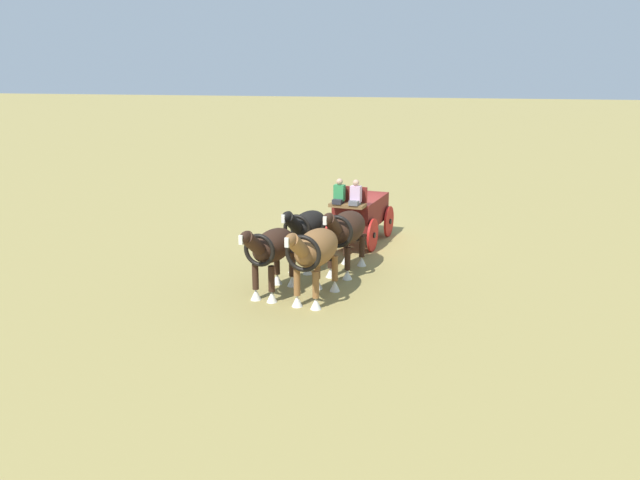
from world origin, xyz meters
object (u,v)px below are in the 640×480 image
Objects in this scene: show_wagon at (360,212)px; draft_horse_lead_off at (272,249)px; draft_horse_rear_near at (346,230)px; draft_horse_rear_off at (307,228)px; draft_horse_lead_near at (315,251)px.

draft_horse_lead_off is (5.94, -1.59, 0.22)m from show_wagon.
draft_horse_rear_near is (3.56, 0.10, 0.25)m from show_wagon.
draft_horse_lead_off is at bearing -8.92° from draft_horse_rear_off.
draft_horse_rear_near reaches higher than draft_horse_lead_off.
draft_horse_lead_off is at bearing -98.22° from draft_horse_lead_near.
draft_horse_rear_near is 2.60m from draft_horse_lead_near.
draft_horse_lead_near is at bearing 17.80° from draft_horse_rear_off.
draft_horse_rear_near is at bearing 81.83° from draft_horse_rear_off.
draft_horse_lead_off is at bearing -35.34° from draft_horse_rear_near.
draft_horse_rear_near is 0.98× the size of draft_horse_lead_near.
draft_horse_rear_near reaches higher than draft_horse_rear_off.
draft_horse_rear_near is 1.30m from draft_horse_rear_off.
show_wagon reaches higher than draft_horse_lead_off.
show_wagon is at bearing 177.16° from draft_horse_lead_near.
draft_horse_rear_off is at bearing -162.20° from draft_horse_lead_near.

